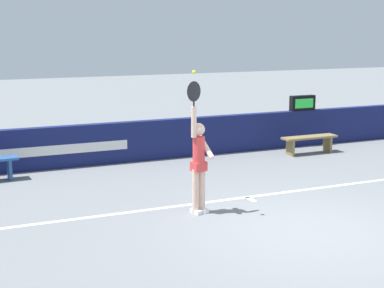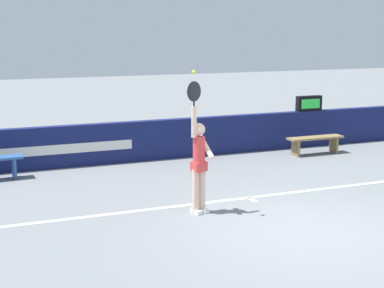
{
  "view_description": "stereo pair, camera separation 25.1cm",
  "coord_description": "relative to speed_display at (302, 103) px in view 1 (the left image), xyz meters",
  "views": [
    {
      "loc": [
        -5.13,
        -7.32,
        3.14
      ],
      "look_at": [
        -1.38,
        1.41,
        1.24
      ],
      "focal_mm": 54.62,
      "sensor_mm": 36.0,
      "label": 1
    },
    {
      "loc": [
        -4.9,
        -7.42,
        3.14
      ],
      "look_at": [
        -1.38,
        1.41,
        1.24
      ],
      "focal_mm": 54.62,
      "sensor_mm": 36.0,
      "label": 2
    }
  ],
  "objects": [
    {
      "name": "back_wall",
      "position": [
        -3.7,
        0.0,
        -0.68
      ],
      "size": [
        16.56,
        0.23,
        0.96
      ],
      "color": "#131B4F",
      "rests_on": "ground"
    },
    {
      "name": "speed_display",
      "position": [
        0.0,
        0.0,
        0.0
      ],
      "size": [
        0.72,
        0.18,
        0.4
      ],
      "color": "black",
      "rests_on": "back_wall"
    },
    {
      "name": "ground_plane",
      "position": [
        -3.7,
        -5.74,
        -1.16
      ],
      "size": [
        60.0,
        60.0,
        0.0
      ],
      "primitive_type": "plane",
      "color": "slate"
    },
    {
      "name": "court_lines",
      "position": [
        -3.7,
        -6.27,
        -1.16
      ],
      "size": [
        11.27,
        5.18,
        0.0
      ],
      "color": "white",
      "rests_on": "ground"
    },
    {
      "name": "tennis_ball",
      "position": [
        -5.08,
        -4.44,
        1.28
      ],
      "size": [
        0.07,
        0.07,
        0.07
      ],
      "color": "yellow"
    },
    {
      "name": "courtside_bench_near",
      "position": [
        -0.39,
        -0.94,
        -0.82
      ],
      "size": [
        1.48,
        0.36,
        0.45
      ],
      "color": "olive",
      "rests_on": "ground"
    },
    {
      "name": "tennis_player",
      "position": [
        -4.91,
        -4.24,
        -0.22
      ],
      "size": [
        0.45,
        0.42,
        2.28
      ],
      "color": "beige",
      "rests_on": "ground"
    }
  ]
}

